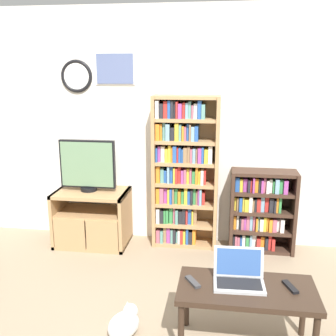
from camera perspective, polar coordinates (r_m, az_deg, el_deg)
name	(u,v)px	position (r m, az deg, el deg)	size (l,w,h in m)	color
wall_back	(170,128)	(4.39, 0.24, 5.90)	(6.15, 0.09, 2.60)	silver
tv_stand	(92,218)	(4.53, -10.98, -7.10)	(0.81, 0.50, 0.62)	tan
television	(88,166)	(4.40, -11.58, 0.33)	(0.62, 0.18, 0.57)	black
bookshelf_tall	(183,172)	(4.30, 2.16, -0.62)	(0.71, 0.28, 1.67)	tan
bookshelf_short	(260,210)	(4.40, 13.22, -6.00)	(0.69, 0.30, 0.89)	#3D281E
coffee_table	(246,295)	(2.92, 11.31, -17.60)	(0.95, 0.47, 0.48)	#332319
laptop	(239,275)	(2.90, 10.24, -15.05)	(0.36, 0.27, 0.24)	#B7BABC
remote_near_laptop	(290,287)	(2.94, 17.31, -16.14)	(0.10, 0.17, 0.02)	black
remote_far_from_laptop	(193,282)	(2.88, 3.61, -16.16)	(0.12, 0.16, 0.02)	#38383A
cat	(125,324)	(3.15, -6.28, -21.54)	(0.31, 0.46, 0.25)	white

